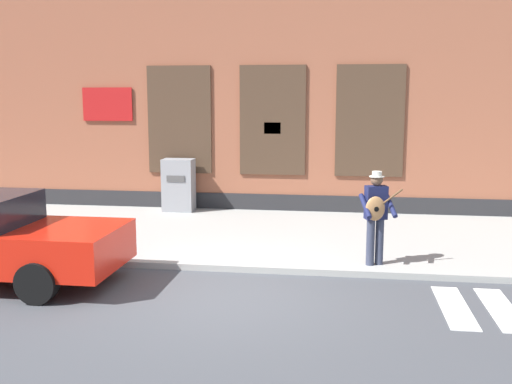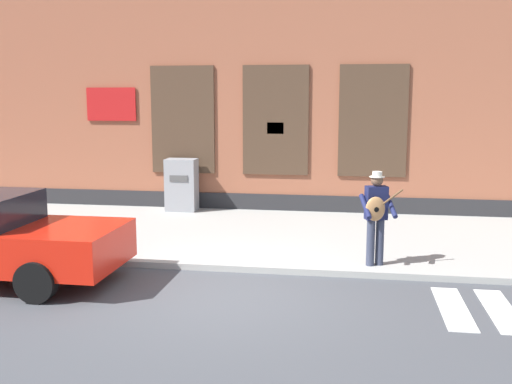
{
  "view_description": "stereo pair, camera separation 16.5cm",
  "coord_description": "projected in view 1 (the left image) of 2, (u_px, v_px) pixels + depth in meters",
  "views": [
    {
      "loc": [
        1.82,
        -9.01,
        3.19
      ],
      "look_at": [
        0.29,
        1.62,
        1.44
      ],
      "focal_mm": 42.0,
      "sensor_mm": 36.0,
      "label": 1
    },
    {
      "loc": [
        1.99,
        -8.98,
        3.19
      ],
      "look_at": [
        0.29,
        1.62,
        1.44
      ],
      "focal_mm": 42.0,
      "sensor_mm": 36.0,
      "label": 2
    }
  ],
  "objects": [
    {
      "name": "building_backdrop",
      "position": [
        281.0,
        57.0,
        17.43
      ],
      "size": [
        28.0,
        4.06,
        8.56
      ],
      "color": "#99563D",
      "rests_on": "ground"
    },
    {
      "name": "utility_box",
      "position": [
        179.0,
        185.0,
        15.94
      ],
      "size": [
        0.81,
        0.56,
        1.39
      ],
      "color": "gray",
      "rests_on": "sidewalk"
    },
    {
      "name": "ground_plane",
      "position": [
        223.0,
        297.0,
        9.57
      ],
      "size": [
        160.0,
        160.0,
        0.0
      ],
      "primitive_type": "plane",
      "color": "#424449"
    },
    {
      "name": "sidewalk",
      "position": [
        258.0,
        235.0,
        13.5
      ],
      "size": [
        28.0,
        5.43,
        0.12
      ],
      "color": "#9E9E99",
      "rests_on": "ground"
    },
    {
      "name": "busker",
      "position": [
        376.0,
        212.0,
        10.78
      ],
      "size": [
        0.78,
        0.66,
        1.72
      ],
      "color": "#33384C",
      "rests_on": "sidewalk"
    }
  ]
}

